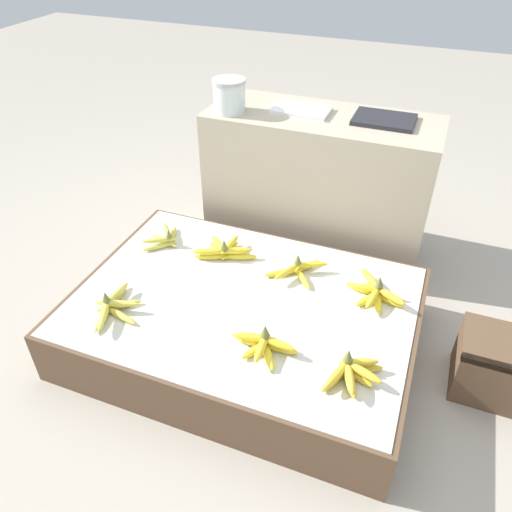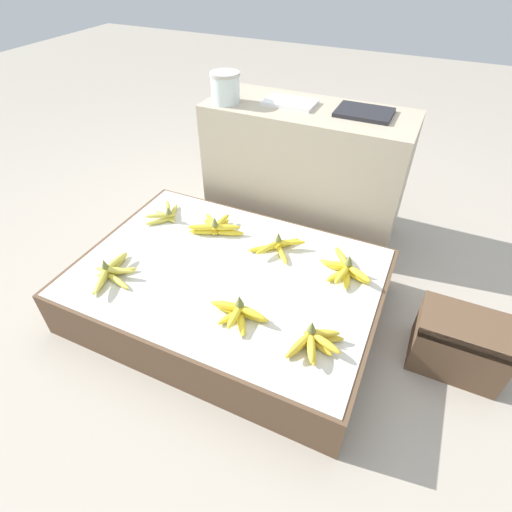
{
  "view_description": "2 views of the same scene",
  "coord_description": "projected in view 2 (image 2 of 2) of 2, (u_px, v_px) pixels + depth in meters",
  "views": [
    {
      "loc": [
        0.56,
        -1.3,
        1.5
      ],
      "look_at": [
        0.03,
        0.06,
        0.4
      ],
      "focal_mm": 35.0,
      "sensor_mm": 36.0,
      "label": 1
    },
    {
      "loc": [
        0.64,
        -1.09,
        1.39
      ],
      "look_at": [
        0.07,
        0.14,
        0.24
      ],
      "focal_mm": 28.0,
      "sensor_mm": 36.0,
      "label": 2
    }
  ],
  "objects": [
    {
      "name": "display_platform",
      "position": [
        229.0,
        290.0,
        1.78
      ],
      "size": [
        1.29,
        0.92,
        0.23
      ],
      "color": "brown",
      "rests_on": "ground_plane"
    },
    {
      "name": "foam_tray_white",
      "position": [
        290.0,
        102.0,
        1.95
      ],
      "size": [
        0.25,
        0.15,
        0.02
      ],
      "color": "white",
      "rests_on": "back_vendor_table"
    },
    {
      "name": "banana_bunch_front_right",
      "position": [
        314.0,
        342.0,
        1.38
      ],
      "size": [
        0.19,
        0.18,
        0.1
      ],
      "color": "gold",
      "rests_on": "display_platform"
    },
    {
      "name": "foam_tray_dark",
      "position": [
        364.0,
        112.0,
        1.85
      ],
      "size": [
        0.26,
        0.19,
        0.02
      ],
      "color": "#232328",
      "rests_on": "back_vendor_table"
    },
    {
      "name": "banana_bunch_middle_midright",
      "position": [
        278.0,
        246.0,
        1.8
      ],
      "size": [
        0.24,
        0.22,
        0.09
      ],
      "color": "yellow",
      "rests_on": "display_platform"
    },
    {
      "name": "banana_bunch_middle_left",
      "position": [
        166.0,
        214.0,
        2.0
      ],
      "size": [
        0.15,
        0.22,
        0.08
      ],
      "color": "gold",
      "rests_on": "display_platform"
    },
    {
      "name": "ground_plane",
      "position": [
        230.0,
        308.0,
        1.86
      ],
      "size": [
        10.0,
        10.0,
        0.0
      ],
      "primitive_type": "plane",
      "color": "#A89E8E"
    },
    {
      "name": "banana_bunch_front_left",
      "position": [
        111.0,
        272.0,
        1.67
      ],
      "size": [
        0.19,
        0.28,
        0.09
      ],
      "color": "#DBCC4C",
      "rests_on": "display_platform"
    },
    {
      "name": "back_vendor_table",
      "position": [
        304.0,
        173.0,
        2.14
      ],
      "size": [
        1.03,
        0.41,
        0.69
      ],
      "color": "tan",
      "rests_on": "ground_plane"
    },
    {
      "name": "banana_bunch_middle_right",
      "position": [
        345.0,
        269.0,
        1.68
      ],
      "size": [
        0.24,
        0.24,
        0.1
      ],
      "color": "yellow",
      "rests_on": "display_platform"
    },
    {
      "name": "wooden_crate",
      "position": [
        459.0,
        343.0,
        1.56
      ],
      "size": [
        0.33,
        0.24,
        0.23
      ],
      "color": "brown",
      "rests_on": "ground_plane"
    },
    {
      "name": "banana_bunch_middle_midleft",
      "position": [
        216.0,
        227.0,
        1.91
      ],
      "size": [
        0.26,
        0.19,
        0.1
      ],
      "color": "yellow",
      "rests_on": "display_platform"
    },
    {
      "name": "glass_jar",
      "position": [
        225.0,
        88.0,
        1.92
      ],
      "size": [
        0.15,
        0.15,
        0.14
      ],
      "color": "silver",
      "rests_on": "back_vendor_table"
    },
    {
      "name": "banana_bunch_front_midright",
      "position": [
        239.0,
        313.0,
        1.49
      ],
      "size": [
        0.23,
        0.15,
        0.1
      ],
      "color": "yellow",
      "rests_on": "display_platform"
    }
  ]
}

